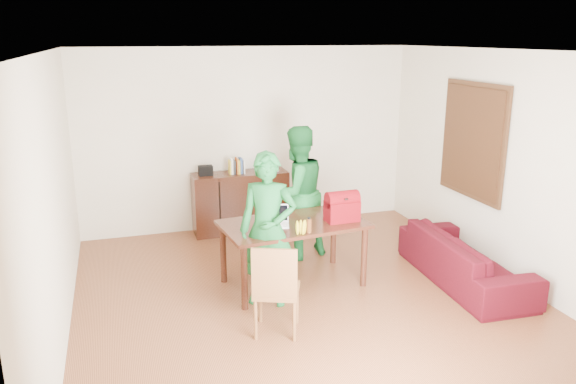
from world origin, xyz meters
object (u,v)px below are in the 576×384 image
object	(u,v)px
laptop	(275,222)
red_bag	(342,209)
chair	(277,307)
person_far	(297,193)
table	(293,230)
sofa	(465,258)
person_near	(268,230)
bottle	(309,225)

from	to	relation	value
laptop	red_bag	distance (m)	0.80
chair	person_far	world-z (taller)	person_far
table	sofa	world-z (taller)	table
table	red_bag	world-z (taller)	red_bag
chair	person_near	distance (m)	0.87
table	laptop	world-z (taller)	laptop
red_bag	person_far	bearing A→B (deg)	102.80
red_bag	chair	bearing A→B (deg)	-141.20
person_near	sofa	distance (m)	2.45
table	person_far	world-z (taller)	person_far
table	chair	world-z (taller)	chair
table	chair	distance (m)	1.21
table	person_far	size ratio (longest dim) A/B	0.98
person_near	person_far	bearing A→B (deg)	83.97
person_near	red_bag	bearing A→B (deg)	40.42
person_near	red_bag	world-z (taller)	person_near
table	sofa	xyz separation A→B (m)	(1.97, -0.54, -0.38)
table	person_near	world-z (taller)	person_near
person_near	table	bearing A→B (deg)	67.38
laptop	red_bag	bearing A→B (deg)	12.03
chair	sofa	world-z (taller)	chair
red_bag	sofa	bearing A→B (deg)	-19.46
sofa	bottle	bearing A→B (deg)	87.98
table	sofa	size ratio (longest dim) A/B	0.87
laptop	sofa	size ratio (longest dim) A/B	0.18
table	laptop	xyz separation A→B (m)	(-0.23, -0.05, 0.14)
bottle	sofa	xyz separation A→B (m)	(1.91, -0.17, -0.56)
table	red_bag	bearing A→B (deg)	-16.45
person_near	sofa	world-z (taller)	person_near
table	bottle	distance (m)	0.42
person_near	sofa	bearing A→B (deg)	20.86
person_far	bottle	bearing A→B (deg)	61.07
chair	laptop	xyz separation A→B (m)	(0.28, 0.98, 0.53)
red_bag	laptop	bearing A→B (deg)	173.62
chair	bottle	distance (m)	1.04
bottle	sofa	world-z (taller)	bottle
laptop	person_far	bearing A→B (deg)	74.37
bottle	laptop	bearing A→B (deg)	131.66
table	person_far	bearing A→B (deg)	63.11
chair	laptop	bearing A→B (deg)	96.81
red_bag	sofa	distance (m)	1.60
person_near	bottle	xyz separation A→B (m)	(0.47, 0.00, 0.01)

